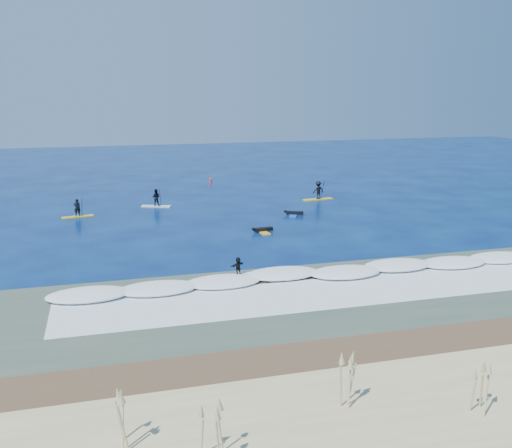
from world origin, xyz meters
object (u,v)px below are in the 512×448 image
object	(u,v)px
sup_paddler_left	(77,211)
wave_surfer	(238,267)
sup_paddler_right	(318,191)
prone_paddler_far	(294,213)
marker_buoy	(211,180)
sup_paddler_center	(156,199)
prone_paddler_near	(262,230)

from	to	relation	value
sup_paddler_left	wave_surfer	bearing A→B (deg)	-75.98
sup_paddler_right	prone_paddler_far	bearing A→B (deg)	-135.73
wave_surfer	marker_buoy	bearing A→B (deg)	51.99
prone_paddler_far	marker_buoy	distance (m)	21.19
sup_paddler_left	prone_paddler_far	xyz separation A→B (m)	(19.83, -4.43, -0.47)
prone_paddler_far	marker_buoy	world-z (taller)	marker_buoy
sup_paddler_left	sup_paddler_center	world-z (taller)	sup_paddler_center
wave_surfer	prone_paddler_near	bearing A→B (deg)	36.98
sup_paddler_left	prone_paddler_near	size ratio (longest dim) A/B	1.24
sup_paddler_left	marker_buoy	size ratio (longest dim) A/B	4.10
sup_paddler_right	marker_buoy	bearing A→B (deg)	114.37
marker_buoy	sup_paddler_left	bearing A→B (deg)	-133.86
wave_surfer	marker_buoy	xyz separation A→B (m)	(5.28, 37.36, -0.41)
sup_paddler_left	prone_paddler_near	world-z (taller)	sup_paddler_left
marker_buoy	sup_paddler_center	bearing A→B (deg)	-121.30
prone_paddler_near	prone_paddler_far	world-z (taller)	prone_paddler_far
sup_paddler_center	marker_buoy	size ratio (longest dim) A/B	4.22
marker_buoy	prone_paddler_near	bearing A→B (deg)	-91.22
prone_paddler_near	marker_buoy	xyz separation A→B (m)	(0.56, 26.27, 0.15)
sup_paddler_right	sup_paddler_left	bearing A→B (deg)	176.59
prone_paddler_far	sup_paddler_right	bearing A→B (deg)	-14.06
sup_paddler_right	marker_buoy	size ratio (longest dim) A/B	4.69
sup_paddler_left	sup_paddler_right	size ratio (longest dim) A/B	0.87
prone_paddler_far	marker_buoy	bearing A→B (deg)	34.49
sup_paddler_left	prone_paddler_far	size ratio (longest dim) A/B	1.23
prone_paddler_far	wave_surfer	size ratio (longest dim) A/B	1.40
sup_paddler_center	prone_paddler_near	size ratio (longest dim) A/B	1.27
sup_paddler_right	marker_buoy	xyz separation A→B (m)	(-9.13, 14.21, -0.59)
sup_paddler_right	wave_surfer	world-z (taller)	sup_paddler_right
prone_paddler_near	marker_buoy	distance (m)	26.28
sup_paddler_center	prone_paddler_near	world-z (taller)	sup_paddler_center
sup_paddler_center	wave_surfer	world-z (taller)	sup_paddler_center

